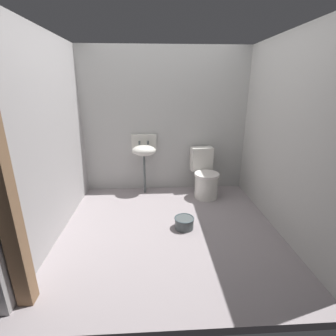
{
  "coord_description": "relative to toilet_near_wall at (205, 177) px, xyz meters",
  "views": [
    {
      "loc": [
        -0.18,
        -2.84,
        1.77
      ],
      "look_at": [
        0.0,
        0.32,
        0.7
      ],
      "focal_mm": 26.18,
      "sensor_mm": 36.0,
      "label": 1
    }
  ],
  "objects": [
    {
      "name": "wall_back",
      "position": [
        -0.65,
        0.4,
        0.86
      ],
      "size": [
        3.15,
        0.1,
        2.37
      ],
      "primitive_type": "cube",
      "color": "#B0B0AC",
      "rests_on": "ground"
    },
    {
      "name": "wall_right",
      "position": [
        0.78,
        -0.83,
        0.86
      ],
      "size": [
        0.1,
        2.76,
        2.37
      ],
      "primitive_type": "cube",
      "color": "#B2B1AD",
      "rests_on": "ground"
    },
    {
      "name": "wall_left",
      "position": [
        -2.07,
        -0.83,
        0.86
      ],
      "size": [
        0.1,
        2.76,
        2.37
      ],
      "primitive_type": "cube",
      "color": "#B3AFB0",
      "rests_on": "ground"
    },
    {
      "name": "toilet_near_wall",
      "position": [
        0.0,
        0.0,
        0.0
      ],
      "size": [
        0.45,
        0.64,
        0.78
      ],
      "rotation": [
        0.0,
        0.0,
        3.27
      ],
      "color": "silver",
      "rests_on": "ground"
    },
    {
      "name": "ground_plane",
      "position": [
        -0.65,
        -0.93,
        -0.36
      ],
      "size": [
        3.15,
        2.96,
        0.08
      ],
      "primitive_type": "cube",
      "color": "gray"
    },
    {
      "name": "sink",
      "position": [
        -1.01,
        0.19,
        0.43
      ],
      "size": [
        0.42,
        0.35,
        0.99
      ],
      "color": "#464D4E",
      "rests_on": "ground"
    },
    {
      "name": "bucket",
      "position": [
        -0.46,
        -1.0,
        -0.24
      ],
      "size": [
        0.26,
        0.26,
        0.15
      ],
      "color": "#464D4E",
      "rests_on": "ground"
    }
  ]
}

